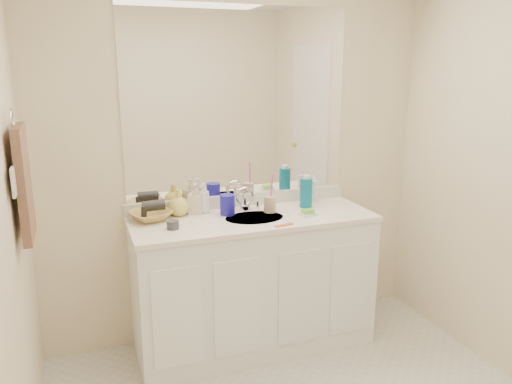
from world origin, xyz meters
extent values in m
cube|color=#F2E2BD|center=(0.00, 1.30, 1.20)|extent=(2.60, 0.02, 2.40)
cube|color=white|center=(0.00, 1.02, 0.42)|extent=(1.50, 0.55, 0.85)
cube|color=white|center=(0.00, 1.02, 0.86)|extent=(1.52, 0.57, 0.03)
cube|color=silver|center=(0.00, 1.29, 0.92)|extent=(1.52, 0.03, 0.08)
cylinder|color=beige|center=(0.00, 1.00, 0.87)|extent=(0.37, 0.37, 0.02)
cylinder|color=silver|center=(0.00, 1.18, 0.94)|extent=(0.02, 0.02, 0.11)
cube|color=white|center=(0.00, 1.29, 1.56)|extent=(1.48, 0.01, 1.20)
cylinder|color=#1B169D|center=(-0.14, 1.12, 0.94)|extent=(0.12, 0.12, 0.13)
cylinder|color=#C4AC8A|center=(0.13, 1.08, 0.93)|extent=(0.10, 0.10, 0.10)
cylinder|color=#EB3EAC|center=(0.14, 1.08, 1.03)|extent=(0.02, 0.04, 0.20)
cylinder|color=#0A6681|center=(0.40, 1.11, 0.98)|extent=(0.08, 0.08, 0.19)
cylinder|color=silver|center=(0.50, 1.20, 0.96)|extent=(0.07, 0.07, 0.15)
cube|color=silver|center=(0.33, 0.94, 0.89)|extent=(0.11, 0.10, 0.01)
cube|color=#72E137|center=(0.33, 0.94, 0.90)|extent=(0.07, 0.05, 0.03)
cube|color=#DF5817|center=(0.11, 0.79, 0.88)|extent=(0.12, 0.05, 0.01)
cylinder|color=#35373C|center=(-0.52, 0.96, 0.90)|extent=(0.09, 0.09, 0.05)
imported|color=white|center=(-0.26, 1.22, 0.98)|extent=(0.10, 0.10, 0.19)
imported|color=beige|center=(-0.32, 1.22, 0.98)|extent=(0.12, 0.12, 0.19)
imported|color=#E3CB58|center=(-0.43, 1.21, 0.96)|extent=(0.17, 0.17, 0.17)
imported|color=tan|center=(-0.61, 1.17, 0.91)|extent=(0.30, 0.30, 0.06)
cylinder|color=black|center=(-0.59, 1.17, 0.97)|extent=(0.13, 0.07, 0.07)
torus|color=silver|center=(-1.27, 0.77, 1.55)|extent=(0.01, 0.11, 0.11)
cube|color=brown|center=(-1.25, 0.77, 1.25)|extent=(0.04, 0.32, 0.55)
cube|color=white|center=(-1.27, 0.57, 1.30)|extent=(0.01, 0.08, 0.13)
camera|label=1|loc=(-1.01, -1.77, 1.79)|focal=35.00mm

